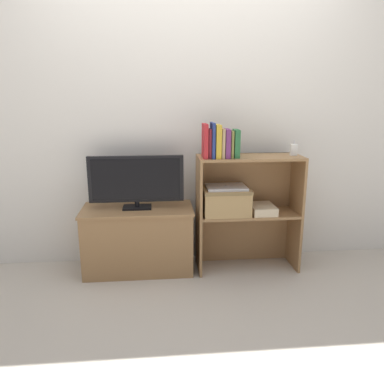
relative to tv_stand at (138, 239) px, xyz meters
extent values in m
plane|color=#BCB2A3|center=(0.43, -0.20, -0.26)|extent=(16.00, 16.00, 0.00)
cube|color=silver|center=(0.43, 0.24, 0.94)|extent=(10.00, 0.05, 2.40)
cube|color=olive|center=(0.00, 0.00, -0.01)|extent=(0.85, 0.40, 0.50)
cube|color=olive|center=(0.00, 0.00, 0.25)|extent=(0.87, 0.42, 0.02)
cube|color=black|center=(0.00, 0.00, 0.27)|extent=(0.22, 0.14, 0.01)
cylinder|color=black|center=(0.00, 0.00, 0.29)|extent=(0.04, 0.04, 0.04)
cube|color=black|center=(0.00, 0.00, 0.49)|extent=(0.73, 0.04, 0.36)
cube|color=black|center=(0.00, -0.02, 0.49)|extent=(0.67, 0.00, 0.32)
cube|color=olive|center=(0.48, -0.04, -0.02)|extent=(0.02, 0.32, 0.47)
cube|color=olive|center=(1.27, -0.04, -0.02)|extent=(0.02, 0.32, 0.47)
cube|color=olive|center=(0.88, 0.11, -0.02)|extent=(0.77, 0.02, 0.47)
cube|color=olive|center=(0.88, -0.04, 0.20)|extent=(0.77, 0.32, 0.02)
cube|color=olive|center=(0.48, -0.04, 0.44)|extent=(0.02, 0.32, 0.45)
cube|color=olive|center=(1.27, -0.04, 0.44)|extent=(0.02, 0.32, 0.45)
cube|color=olive|center=(0.88, 0.11, 0.44)|extent=(0.77, 0.02, 0.45)
cube|color=olive|center=(0.88, -0.04, 0.65)|extent=(0.77, 0.32, 0.02)
cube|color=#B22328|center=(0.52, -0.10, 0.79)|extent=(0.03, 0.15, 0.25)
cube|color=maroon|center=(0.55, -0.10, 0.77)|extent=(0.02, 0.13, 0.21)
cube|color=navy|center=(0.58, -0.10, 0.79)|extent=(0.02, 0.16, 0.26)
cube|color=gold|center=(0.61, -0.10, 0.79)|extent=(0.04, 0.15, 0.24)
cube|color=tan|center=(0.65, -0.10, 0.77)|extent=(0.02, 0.15, 0.22)
cube|color=#6B2D66|center=(0.68, -0.10, 0.77)|extent=(0.04, 0.14, 0.21)
cube|color=olive|center=(0.72, -0.10, 0.76)|extent=(0.02, 0.12, 0.20)
cube|color=#286638|center=(0.75, -0.10, 0.77)|extent=(0.04, 0.12, 0.21)
cube|color=white|center=(1.22, -0.04, 0.71)|extent=(0.05, 0.04, 0.09)
cylinder|color=silver|center=(1.22, -0.04, 0.77)|extent=(0.01, 0.01, 0.03)
cube|color=tan|center=(0.69, -0.06, 0.31)|extent=(0.36, 0.28, 0.20)
cube|color=olive|center=(0.69, -0.06, 0.40)|extent=(0.37, 0.29, 0.02)
cube|color=#BCBCC1|center=(0.69, -0.06, 0.43)|extent=(0.31, 0.23, 0.02)
cylinder|color=#99999E|center=(0.69, -0.06, 0.44)|extent=(0.02, 0.02, 0.00)
cube|color=beige|center=(0.99, -0.07, 0.24)|extent=(0.19, 0.25, 0.06)
camera|label=1|loc=(0.17, -2.84, 1.11)|focal=35.00mm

